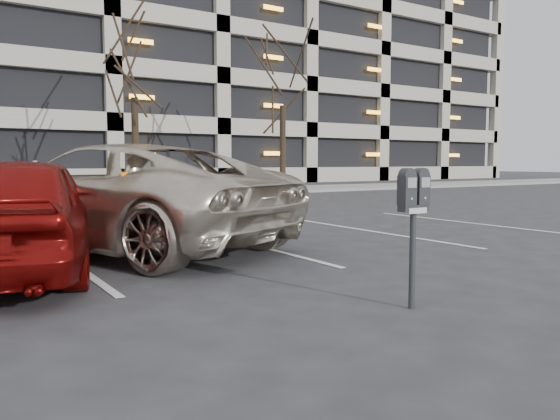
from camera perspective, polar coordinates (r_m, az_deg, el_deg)
name	(u,v)px	position (r m, az deg, el deg)	size (l,w,h in m)	color
ground	(233,277)	(6.42, -4.93, -6.96)	(140.00, 140.00, 0.00)	#28282B
sidewalk	(28,197)	(21.81, -24.81, 1.20)	(80.00, 4.00, 0.12)	gray
stall_lines	(66,258)	(8.12, -21.48, -4.72)	(16.90, 5.20, 0.00)	silver
parking_garage	(164,55)	(42.88, -12.04, 15.56)	(52.00, 20.00, 19.00)	black
tree_c	(133,37)	(23.18, -15.11, 17.07)	(3.80, 3.80, 8.63)	black
tree_d	(283,53)	(26.16, 0.29, 16.12)	(3.88, 3.88, 8.82)	black
parking_meter	(414,204)	(5.03, 13.78, 0.64)	(0.32, 0.13, 1.25)	black
suv_silver	(116,197)	(8.79, -16.74, 1.35)	(4.84, 6.35, 1.61)	beige
car_red	(17,213)	(7.18, -25.75, -0.30)	(1.72, 4.27, 1.45)	maroon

